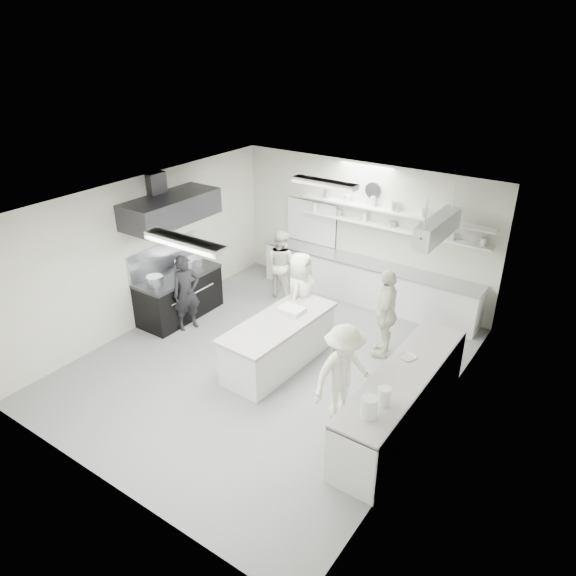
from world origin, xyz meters
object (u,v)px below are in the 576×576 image
Objects in this scene: prep_island at (279,344)px; cook_back at (281,264)px; cook_stove at (186,293)px; back_counter at (366,282)px; stove at (179,296)px; right_counter at (402,400)px.

prep_island is 2.76m from cook_back.
prep_island is at bearing -67.24° from cook_stove.
back_counter is at bearing 89.78° from prep_island.
stove is at bearing -136.01° from back_counter.
prep_island is (-2.50, 0.31, -0.05)m from right_counter.
back_counter is 1.91m from cook_back.
cook_back is (-1.55, 2.26, 0.36)m from prep_island.
prep_island is at bearing -5.93° from stove.
prep_island is 1.46× the size of cook_stove.
cook_stove reaches higher than prep_island.
back_counter is at bearing 43.99° from stove.
right_counter is (2.35, -3.40, 0.01)m from back_counter.
stove is 1.16× the size of cook_back.
back_counter is at bearing -14.85° from cook_stove.
prep_island is 1.46× the size of cook_back.
back_counter is 3.09m from prep_island.
right_counter is 4.78m from cook_stove.
back_counter is 4.13m from right_counter.
prep_island is at bearing -92.73° from back_counter.
prep_island is (-0.15, -3.09, -0.04)m from back_counter.
back_counter is at bearing 124.65° from right_counter.
cook_stove reaches higher than back_counter.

